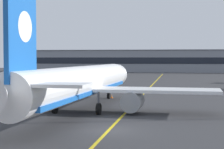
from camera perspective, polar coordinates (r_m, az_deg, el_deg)
ground_plane at (r=33.35m, az=0.17°, el=-8.47°), size 400.00×400.00×0.00m
taxiway_centreline at (r=62.87m, az=4.46°, el=-3.30°), size 2.73×179.99×0.01m
airliner_foreground at (r=44.55m, az=-4.69°, el=-1.34°), size 32.22×41.52×11.65m
safety_cone_by_nose_gear at (r=59.90m, az=-0.06°, el=-3.34°), size 0.44×0.44×0.55m
terminal_building at (r=171.71m, az=7.71°, el=2.04°), size 141.03×12.40×10.10m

